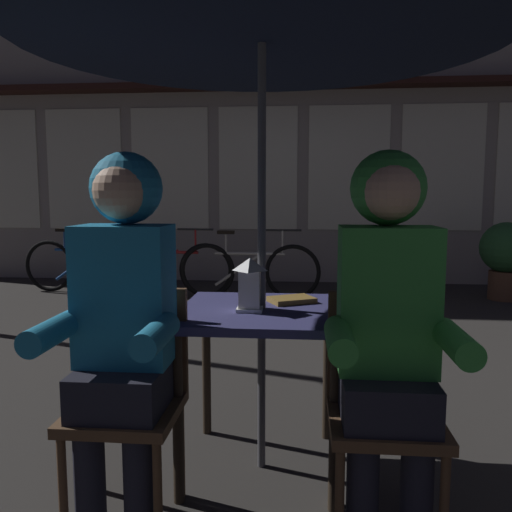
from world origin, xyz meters
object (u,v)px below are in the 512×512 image
chair_left (130,390)px  book (292,300)px  cafe_table (262,331)px  person_right_hooded (388,307)px  potted_plant (506,254)px  bicycle_second (165,268)px  bicycle_third (249,270)px  lantern (250,283)px  chair_right (383,399)px  bicycle_nearest (86,265)px  person_left_hooded (123,302)px

chair_left → book: size_ratio=4.35×
cafe_table → person_right_hooded: (0.48, -0.43, 0.21)m
potted_plant → bicycle_second: bearing=-177.8°
bicycle_third → potted_plant: 3.03m
potted_plant → cafe_table: bearing=-122.3°
cafe_table → bicycle_third: bearing=96.7°
chair_left → bicycle_second: size_ratio=0.52×
lantern → chair_right: lantern is taller
chair_left → bicycle_nearest: size_ratio=0.52×
cafe_table → bicycle_nearest: size_ratio=0.44×
cafe_table → bicycle_second: (-1.50, 3.90, -0.29)m
chair_right → bicycle_third: 4.30m
person_right_hooded → book: size_ratio=7.00×
lantern → potted_plant: 4.88m
cafe_table → chair_right: bearing=-37.5°
bicycle_third → potted_plant: potted_plant is taller
chair_right → bicycle_nearest: (-3.03, 4.41, -0.14)m
chair_right → person_left_hooded: 1.03m
chair_left → bicycle_nearest: 4.87m
person_right_hooded → book: (-0.35, 0.57, -0.09)m
chair_left → bicycle_third: 4.20m
chair_right → bicycle_nearest: chair_right is taller
person_left_hooded → potted_plant: person_left_hooded is taller
book → bicycle_nearest: bearing=98.0°
chair_left → book: (0.61, 0.51, 0.26)m
person_right_hooded → bicycle_second: size_ratio=0.83×
cafe_table → person_left_hooded: (-0.48, -0.43, 0.21)m
chair_left → person_right_hooded: (0.96, -0.06, 0.36)m
person_right_hooded → book: bearing=121.8°
person_left_hooded → potted_plant: (3.05, 4.49, -0.30)m
lantern → person_left_hooded: size_ratio=0.17×
chair_left → chair_right: bearing=0.0°
chair_right → bicycle_second: bearing=114.8°
person_left_hooded → chair_right: bearing=3.4°
person_left_hooded → book: size_ratio=7.00×
chair_left → bicycle_third: size_ratio=0.52×
chair_right → book: chair_right is taller
cafe_table → potted_plant: size_ratio=0.80×
person_left_hooded → book: (0.61, 0.57, -0.09)m
person_right_hooded → bicycle_nearest: (-3.03, 4.47, -0.50)m
chair_right → bicycle_nearest: bearing=124.5°
chair_right → bicycle_third: chair_right is taller
person_right_hooded → chair_left: bearing=176.6°
cafe_table → person_right_hooded: size_ratio=0.53×
person_right_hooded → potted_plant: bearing=65.1°
lantern → person_right_hooded: size_ratio=0.17×
lantern → bicycle_second: lantern is taller
bicycle_second → book: size_ratio=8.40×
lantern → person_left_hooded: bearing=-139.5°
chair_left → bicycle_third: chair_left is taller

